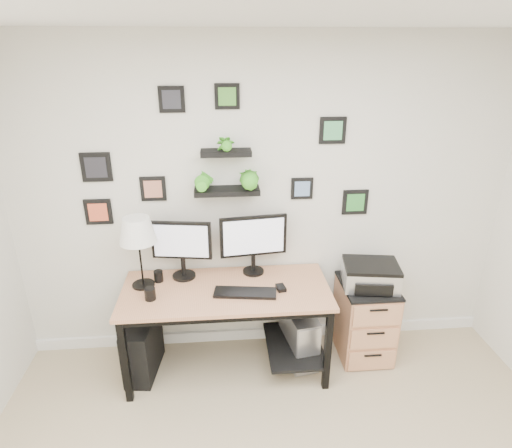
{
  "coord_description": "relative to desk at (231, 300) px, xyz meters",
  "views": [
    {
      "loc": [
        -0.35,
        -1.22,
        2.48
      ],
      "look_at": [
        -0.08,
        1.83,
        1.2
      ],
      "focal_mm": 30.0,
      "sensor_mm": 36.0,
      "label": 1
    }
  ],
  "objects": [
    {
      "name": "room",
      "position": [
        0.3,
        0.32,
        -0.58
      ],
      "size": [
        4.0,
        4.0,
        4.0
      ],
      "color": "tan",
      "rests_on": "ground"
    },
    {
      "name": "desk",
      "position": [
        0.0,
        0.0,
        0.0
      ],
      "size": [
        1.6,
        0.7,
        0.75
      ],
      "color": "tan",
      "rests_on": "ground"
    },
    {
      "name": "monitor_left",
      "position": [
        -0.37,
        0.17,
        0.41
      ],
      "size": [
        0.47,
        0.21,
        0.48
      ],
      "color": "black",
      "rests_on": "desk"
    },
    {
      "name": "monitor_right",
      "position": [
        0.2,
        0.2,
        0.42
      ],
      "size": [
        0.54,
        0.19,
        0.5
      ],
      "color": "black",
      "rests_on": "desk"
    },
    {
      "name": "keyboard",
      "position": [
        0.11,
        -0.12,
        0.14
      ],
      "size": [
        0.48,
        0.21,
        0.02
      ],
      "primitive_type": "cube",
      "rotation": [
        0.0,
        0.0,
        -0.14
      ],
      "color": "black",
      "rests_on": "desk"
    },
    {
      "name": "mouse",
      "position": [
        0.38,
        -0.08,
        0.14
      ],
      "size": [
        0.08,
        0.11,
        0.03
      ],
      "primitive_type": "cube",
      "rotation": [
        0.0,
        0.0,
        0.17
      ],
      "color": "black",
      "rests_on": "desk"
    },
    {
      "name": "table_lamp",
      "position": [
        -0.68,
        0.07,
        0.58
      ],
      "size": [
        0.28,
        0.28,
        0.57
      ],
      "color": "black",
      "rests_on": "desk"
    },
    {
      "name": "mug",
      "position": [
        -0.59,
        -0.13,
        0.17
      ],
      "size": [
        0.08,
        0.08,
        0.09
      ],
      "primitive_type": "cylinder",
      "color": "black",
      "rests_on": "desk"
    },
    {
      "name": "pen_cup",
      "position": [
        -0.56,
        0.13,
        0.17
      ],
      "size": [
        0.07,
        0.07,
        0.09
      ],
      "primitive_type": "cylinder",
      "color": "black",
      "rests_on": "desk"
    },
    {
      "name": "pc_tower_black",
      "position": [
        -0.72,
        -0.02,
        -0.39
      ],
      "size": [
        0.27,
        0.5,
        0.47
      ],
      "primitive_type": "cube",
      "rotation": [
        0.0,
        0.0,
        -0.13
      ],
      "color": "black",
      "rests_on": "ground"
    },
    {
      "name": "pc_tower_grey",
      "position": [
        0.56,
        0.03,
        -0.39
      ],
      "size": [
        0.28,
        0.5,
        0.46
      ],
      "color": "gray",
      "rests_on": "ground"
    },
    {
      "name": "file_cabinet",
      "position": [
        1.13,
        0.06,
        -0.29
      ],
      "size": [
        0.43,
        0.53,
        0.67
      ],
      "color": "tan",
      "rests_on": "ground"
    },
    {
      "name": "printer",
      "position": [
        1.13,
        0.05,
        0.14
      ],
      "size": [
        0.48,
        0.4,
        0.2
      ],
      "color": "silver",
      "rests_on": "file_cabinet"
    },
    {
      "name": "wall_decor",
      "position": [
        -0.01,
        0.26,
        1.01
      ],
      "size": [
        2.26,
        0.18,
        1.05
      ],
      "color": "black",
      "rests_on": "ground"
    }
  ]
}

